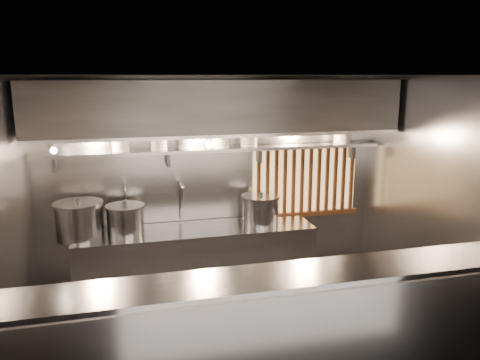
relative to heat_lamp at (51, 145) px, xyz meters
name	(u,v)px	position (x,y,z in m)	size (l,w,h in m)	color
floor	(241,337)	(1.90, -0.85, -2.07)	(4.50, 4.50, 0.00)	black
ceiling	(241,75)	(1.90, -0.85, 0.73)	(4.50, 4.50, 0.00)	black
wall_back	(213,183)	(1.90, 0.65, -0.67)	(4.50, 4.50, 0.00)	gray
wall_left	(3,232)	(-0.35, -0.85, -0.67)	(3.00, 3.00, 0.00)	gray
wall_right	(431,200)	(4.15, -0.85, -0.67)	(3.00, 3.00, 0.00)	gray
serving_counter	(268,336)	(1.90, -1.81, -1.50)	(4.50, 0.56, 1.13)	#9D9DA2
cooking_bench	(197,262)	(1.60, 0.28, -1.62)	(3.00, 0.70, 0.90)	#9D9DA2
bowl_shelf	(215,149)	(1.90, 0.47, -0.19)	(4.40, 0.34, 0.04)	#9D9DA2
exhaust_hood	(219,107)	(1.90, 0.25, 0.36)	(4.40, 0.81, 0.65)	#2D2D30
wood_screen	(306,180)	(3.20, 0.60, -0.69)	(1.56, 0.09, 1.04)	#F1BC6C
faucet_left	(125,197)	(0.75, 0.52, -0.76)	(0.04, 0.30, 0.50)	silver
faucet_right	(181,194)	(1.45, 0.52, -0.76)	(0.04, 0.30, 0.50)	silver
heat_lamp	(51,145)	(0.00, 0.00, 0.00)	(0.25, 0.35, 0.20)	#9D9DA2
pendant_bulb	(209,144)	(1.80, 0.35, -0.11)	(0.09, 0.09, 0.19)	#2D2D30
stock_pot_left	(79,220)	(0.20, 0.28, -0.94)	(0.74, 0.74, 0.48)	#9D9DA2
stock_pot_mid	(126,219)	(0.74, 0.30, -0.98)	(0.60, 0.60, 0.40)	#9D9DA2
stock_pot_right	(261,209)	(2.45, 0.28, -0.97)	(0.55, 0.55, 0.42)	#9D9DA2
bowl_stack_0	(121,146)	(0.73, 0.47, -0.10)	(0.22, 0.22, 0.13)	white
bowl_stack_1	(159,144)	(1.19, 0.47, -0.10)	(0.22, 0.22, 0.13)	white
bowl_stack_2	(186,142)	(1.52, 0.47, -0.08)	(0.21, 0.21, 0.17)	white
bowl_stack_3	(221,142)	(1.97, 0.47, -0.10)	(0.24, 0.24, 0.13)	white
bowl_stack_4	(249,141)	(2.34, 0.47, -0.10)	(0.24, 0.24, 0.13)	white
bowl_stack_5	(342,137)	(3.65, 0.47, -0.08)	(0.24, 0.24, 0.17)	white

